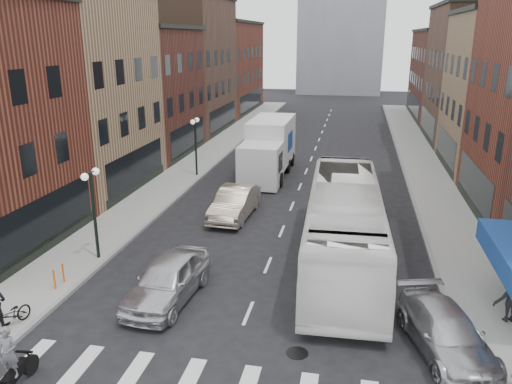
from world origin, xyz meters
TOP-DOWN VIEW (x-y plane):
  - ground at (0.00, 0.00)m, footprint 160.00×160.00m
  - sidewalk_left at (-8.50, 22.00)m, footprint 3.00×74.00m
  - sidewalk_right at (8.50, 22.00)m, footprint 3.00×74.00m
  - curb_left at (-7.00, 22.00)m, footprint 0.20×74.00m
  - curb_right at (7.00, 22.00)m, footprint 0.20×74.00m
  - bldg_left_mid_a at (-14.99, 14.00)m, footprint 10.30×10.20m
  - bldg_left_mid_b at (-14.99, 24.00)m, footprint 10.30×10.20m
  - bldg_left_far_a at (-14.99, 35.00)m, footprint 10.30×12.20m
  - bldg_left_far_b at (-14.99, 49.00)m, footprint 10.30×16.20m
  - bldg_right_far_a at (14.99, 35.00)m, footprint 10.30×12.20m
  - bldg_right_far_b at (14.99, 49.00)m, footprint 10.30×16.20m
  - streetlamp_near at (-7.40, 4.00)m, footprint 0.32×1.22m
  - streetlamp_far at (-7.40, 18.00)m, footprint 0.32×1.22m
  - bike_rack at (-7.60, 1.30)m, footprint 0.08×0.68m
  - box_truck at (-2.54, 19.42)m, footprint 2.81×8.90m
  - motorcycle_rider at (-5.51, -4.26)m, footprint 0.59×1.98m
  - transit_bus at (3.13, 5.86)m, footprint 3.46×12.88m
  - sedan_left_near at (-3.14, 1.38)m, footprint 2.32×5.00m
  - sedan_left_far at (-2.83, 10.59)m, footprint 1.98×5.03m
  - curb_car at (6.50, 0.00)m, footprint 3.12×5.07m
  - parked_bicycle at (-7.50, -1.69)m, footprint 0.92×1.73m
  - ped_right_a at (8.86, 2.07)m, footprint 1.23×0.83m

SIDE VIEW (x-z plane):
  - ground at x=0.00m, z-range 0.00..0.00m
  - curb_left at x=-7.00m, z-range -0.08..0.08m
  - curb_right at x=7.00m, z-range -0.08..0.08m
  - sidewalk_left at x=-8.50m, z-range 0.00..0.15m
  - sidewalk_right at x=8.50m, z-range 0.00..0.15m
  - bike_rack at x=-7.60m, z-range 0.15..0.95m
  - parked_bicycle at x=-7.50m, z-range 0.15..1.01m
  - curb_car at x=6.50m, z-range 0.00..1.37m
  - sedan_left_far at x=-2.83m, z-range 0.00..1.63m
  - sedan_left_near at x=-3.14m, z-range 0.00..1.66m
  - motorcycle_rider at x=-5.51m, z-range -0.07..1.95m
  - ped_right_a at x=8.86m, z-range 0.15..1.89m
  - transit_bus at x=3.13m, z-range 0.00..3.56m
  - box_truck at x=-2.54m, z-range -0.02..3.84m
  - streetlamp_near at x=-7.40m, z-range 0.86..4.97m
  - streetlamp_far at x=-7.40m, z-range 0.86..4.97m
  - bldg_right_far_b at x=14.99m, z-range 0.00..10.30m
  - bldg_left_mid_b at x=-14.99m, z-range 0.00..10.30m
  - bldg_left_far_b at x=-14.99m, z-range 0.00..11.30m
  - bldg_right_far_a at x=14.99m, z-range 0.00..12.30m
  - bldg_left_mid_a at x=-14.99m, z-range 0.00..12.30m
  - bldg_left_far_a at x=-14.99m, z-range 0.00..13.30m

